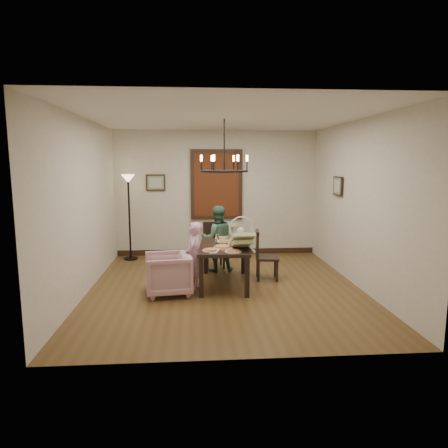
{
  "coord_description": "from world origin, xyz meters",
  "views": [
    {
      "loc": [
        -0.5,
        -6.48,
        2.09
      ],
      "look_at": [
        0.0,
        0.23,
        1.05
      ],
      "focal_mm": 32.0,
      "sensor_mm": 36.0,
      "label": 1
    }
  ],
  "objects": [
    {
      "name": "room_shell",
      "position": [
        0.0,
        0.37,
        1.4
      ],
      "size": [
        4.51,
        5.0,
        2.81
      ],
      "color": "brown",
      "rests_on": "ground"
    },
    {
      "name": "pizza_platter",
      "position": [
        -0.04,
        -0.07,
        0.71
      ],
      "size": [
        0.3,
        0.3,
        0.04
      ],
      "primitive_type": "cylinder",
      "color": "tan",
      "rests_on": "dining_table"
    },
    {
      "name": "floor_lamp",
      "position": [
        -1.9,
        2.15,
        0.9
      ],
      "size": [
        0.3,
        0.3,
        1.8
      ],
      "primitive_type": null,
      "color": "black",
      "rests_on": "room_shell"
    },
    {
      "name": "salad_bowl",
      "position": [
        0.0,
        0.22,
        0.73
      ],
      "size": [
        0.3,
        0.3,
        0.07
      ],
      "primitive_type": "imported",
      "color": "white",
      "rests_on": "dining_table"
    },
    {
      "name": "chandelier",
      "position": [
        0.0,
        0.18,
        1.95
      ],
      "size": [
        0.8,
        0.8,
        0.04
      ],
      "primitive_type": "torus",
      "color": "black",
      "rests_on": "room_shell"
    },
    {
      "name": "dining_table",
      "position": [
        0.0,
        0.18,
        0.61
      ],
      "size": [
        0.95,
        1.54,
        0.69
      ],
      "rotation": [
        0.0,
        0.0,
        -0.08
      ],
      "color": "black",
      "rests_on": "room_shell"
    },
    {
      "name": "picture_back",
      "position": [
        -1.35,
        2.47,
        1.65
      ],
      "size": [
        0.42,
        0.03,
        0.36
      ],
      "primitive_type": "cube",
      "color": "black",
      "rests_on": "room_shell"
    },
    {
      "name": "elderly_woman",
      "position": [
        -0.52,
        -0.07,
        0.47
      ],
      "size": [
        0.29,
        0.38,
        0.94
      ],
      "primitive_type": "imported",
      "rotation": [
        0.0,
        0.0,
        -1.76
      ],
      "color": "#D294B8",
      "rests_on": "room_shell"
    },
    {
      "name": "baby_bouncer",
      "position": [
        0.25,
        -0.21,
        0.88
      ],
      "size": [
        0.45,
        0.6,
        0.37
      ],
      "primitive_type": null,
      "rotation": [
        0.0,
        0.0,
        0.07
      ],
      "color": "beige",
      "rests_on": "dining_table"
    },
    {
      "name": "armchair",
      "position": [
        -0.93,
        -0.26,
        0.33
      ],
      "size": [
        0.82,
        0.8,
        0.66
      ],
      "primitive_type": "imported",
      "rotation": [
        0.0,
        0.0,
        -1.44
      ],
      "color": "#D2A0B2",
      "rests_on": "room_shell"
    },
    {
      "name": "chair_far",
      "position": [
        -0.11,
        1.33,
        0.46
      ],
      "size": [
        0.44,
        0.44,
        0.91
      ],
      "primitive_type": null,
      "rotation": [
        0.0,
        0.0,
        0.12
      ],
      "color": "black",
      "rests_on": "room_shell"
    },
    {
      "name": "radiator",
      "position": [
        0.0,
        2.48,
        0.35
      ],
      "size": [
        0.92,
        0.12,
        0.62
      ],
      "primitive_type": null,
      "color": "silver",
      "rests_on": "room_shell"
    },
    {
      "name": "seated_man",
      "position": [
        -0.07,
        1.07,
        0.53
      ],
      "size": [
        0.54,
        0.44,
        1.06
      ],
      "primitive_type": "imported",
      "rotation": [
        0.0,
        0.0,
        3.22
      ],
      "color": "#426F54",
      "rests_on": "room_shell"
    },
    {
      "name": "drinking_glass",
      "position": [
        0.07,
        0.35,
        0.76
      ],
      "size": [
        0.06,
        0.06,
        0.13
      ],
      "primitive_type": "cylinder",
      "color": "silver",
      "rests_on": "dining_table"
    },
    {
      "name": "picture_right",
      "position": [
        2.21,
        0.9,
        1.65
      ],
      "size": [
        0.03,
        0.42,
        0.36
      ],
      "primitive_type": "cube",
      "rotation": [
        0.0,
        0.0,
        1.57
      ],
      "color": "black",
      "rests_on": "room_shell"
    },
    {
      "name": "chair_right",
      "position": [
        0.79,
        0.42,
        0.45
      ],
      "size": [
        0.44,
        0.44,
        0.9
      ],
      "primitive_type": null,
      "rotation": [
        0.0,
        0.0,
        1.46
      ],
      "color": "black",
      "rests_on": "room_shell"
    },
    {
      "name": "window_blinds",
      "position": [
        0.0,
        2.46,
        1.6
      ],
      "size": [
        1.0,
        0.03,
        1.4
      ],
      "primitive_type": "cube",
      "color": "#622B13",
      "rests_on": "room_shell"
    }
  ]
}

